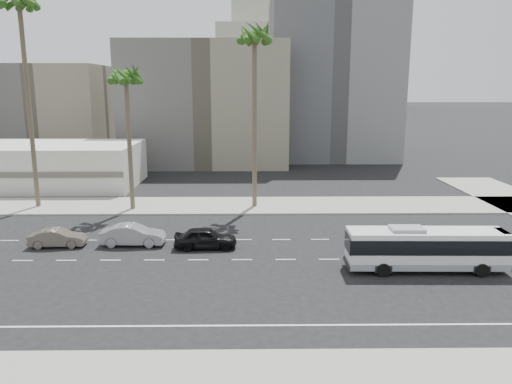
{
  "coord_description": "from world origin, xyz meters",
  "views": [
    {
      "loc": [
        -5.42,
        -31.93,
        11.63
      ],
      "look_at": [
        -4.99,
        4.0,
        3.9
      ],
      "focal_mm": 34.45,
      "sensor_mm": 36.0,
      "label": 1
    }
  ],
  "objects_px": {
    "car_a": "(206,238)",
    "palm_near": "(254,40)",
    "city_bus": "(426,248)",
    "palm_mid": "(126,79)",
    "palm_far": "(19,6)",
    "car_c": "(58,238)",
    "car_b": "(133,235)"
  },
  "relations": [
    {
      "from": "car_c",
      "to": "palm_mid",
      "type": "height_order",
      "value": "palm_mid"
    },
    {
      "from": "city_bus",
      "to": "palm_far",
      "type": "distance_m",
      "value": 40.34
    },
    {
      "from": "city_bus",
      "to": "palm_mid",
      "type": "xyz_separation_m",
      "value": [
        -22.59,
        16.21,
        10.79
      ]
    },
    {
      "from": "car_a",
      "to": "palm_near",
      "type": "bearing_deg",
      "value": -18.5
    },
    {
      "from": "palm_near",
      "to": "palm_mid",
      "type": "relative_size",
      "value": 1.28
    },
    {
      "from": "car_c",
      "to": "palm_near",
      "type": "distance_m",
      "value": 24.27
    },
    {
      "from": "car_c",
      "to": "city_bus",
      "type": "bearing_deg",
      "value": -104.74
    },
    {
      "from": "car_b",
      "to": "car_c",
      "type": "relative_size",
      "value": 1.17
    },
    {
      "from": "car_a",
      "to": "palm_near",
      "type": "height_order",
      "value": "palm_near"
    },
    {
      "from": "city_bus",
      "to": "car_b",
      "type": "bearing_deg",
      "value": 165.85
    },
    {
      "from": "palm_near",
      "to": "car_c",
      "type": "bearing_deg",
      "value": -140.9
    },
    {
      "from": "city_bus",
      "to": "palm_mid",
      "type": "height_order",
      "value": "palm_mid"
    },
    {
      "from": "city_bus",
      "to": "car_b",
      "type": "height_order",
      "value": "city_bus"
    },
    {
      "from": "car_b",
      "to": "palm_near",
      "type": "xyz_separation_m",
      "value": [
        9.21,
        11.66,
        15.03
      ]
    },
    {
      "from": "city_bus",
      "to": "car_a",
      "type": "bearing_deg",
      "value": 163.38
    },
    {
      "from": "car_a",
      "to": "car_c",
      "type": "xyz_separation_m",
      "value": [
        -11.0,
        0.52,
        -0.11
      ]
    },
    {
      "from": "car_a",
      "to": "palm_mid",
      "type": "relative_size",
      "value": 0.33
    },
    {
      "from": "city_bus",
      "to": "palm_near",
      "type": "xyz_separation_m",
      "value": [
        -10.84,
        17.11,
        14.29
      ]
    },
    {
      "from": "car_a",
      "to": "car_b",
      "type": "xyz_separation_m",
      "value": [
        -5.5,
        0.81,
        0.01
      ]
    },
    {
      "from": "palm_mid",
      "to": "palm_far",
      "type": "height_order",
      "value": "palm_far"
    },
    {
      "from": "palm_near",
      "to": "palm_mid",
      "type": "distance_m",
      "value": 12.29
    },
    {
      "from": "car_a",
      "to": "car_b",
      "type": "relative_size",
      "value": 0.96
    },
    {
      "from": "palm_far",
      "to": "car_b",
      "type": "bearing_deg",
      "value": -44.47
    },
    {
      "from": "city_bus",
      "to": "car_c",
      "type": "relative_size",
      "value": 2.5
    },
    {
      "from": "car_c",
      "to": "palm_far",
      "type": "bearing_deg",
      "value": 25.05
    },
    {
      "from": "car_a",
      "to": "palm_far",
      "type": "distance_m",
      "value": 28.15
    },
    {
      "from": "city_bus",
      "to": "palm_near",
      "type": "bearing_deg",
      "value": 123.42
    },
    {
      "from": "city_bus",
      "to": "car_a",
      "type": "distance_m",
      "value": 15.29
    },
    {
      "from": "car_b",
      "to": "palm_mid",
      "type": "relative_size",
      "value": 0.35
    },
    {
      "from": "palm_mid",
      "to": "city_bus",
      "type": "bearing_deg",
      "value": -35.67
    },
    {
      "from": "car_a",
      "to": "palm_near",
      "type": "xyz_separation_m",
      "value": [
        3.71,
        12.47,
        15.04
      ]
    },
    {
      "from": "palm_mid",
      "to": "palm_far",
      "type": "distance_m",
      "value": 11.56
    }
  ]
}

